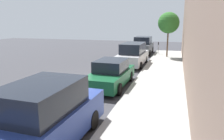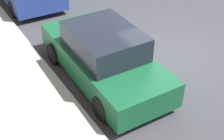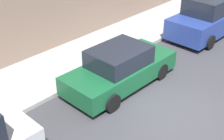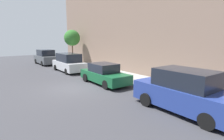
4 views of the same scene
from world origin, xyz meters
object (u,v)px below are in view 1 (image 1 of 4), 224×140
(parked_minivan_fourth, at_px, (133,54))
(street_tree, at_px, (169,23))
(parking_meter_far, at_px, (158,47))
(parked_sedan_third, at_px, (111,74))
(parked_suv_fifth, at_px, (143,46))
(parked_suv_second, at_px, (43,118))

(parked_minivan_fourth, bearing_deg, street_tree, 60.55)
(parking_meter_far, bearing_deg, street_tree, -59.16)
(parked_minivan_fourth, bearing_deg, parking_meter_far, 75.87)
(parking_meter_far, bearing_deg, parked_minivan_fourth, -104.13)
(parked_sedan_third, xyz_separation_m, parking_meter_far, (1.60, 12.90, 0.25))
(parked_minivan_fourth, distance_m, parked_suv_fifth, 7.08)
(parked_sedan_third, bearing_deg, street_tree, 76.81)
(parked_sedan_third, distance_m, parked_minivan_fourth, 6.55)
(parked_suv_second, bearing_deg, parked_sedan_third, 89.51)
(parked_suv_second, xyz_separation_m, parked_suv_fifth, (-0.16, 20.22, 0.00))
(parked_suv_fifth, xyz_separation_m, street_tree, (2.84, -2.44, 2.61))
(parked_suv_second, relative_size, parking_meter_far, 3.62)
(parked_suv_second, bearing_deg, parking_meter_far, 85.14)
(parked_suv_second, distance_m, parked_minivan_fourth, 13.14)
(parked_suv_fifth, bearing_deg, parked_suv_second, -89.55)
(parked_minivan_fourth, distance_m, parking_meter_far, 6.55)
(parked_sedan_third, bearing_deg, parked_suv_second, -90.49)
(parking_meter_far, distance_m, street_tree, 3.25)
(parked_suv_second, height_order, parked_minivan_fourth, parked_suv_second)
(parked_suv_fifth, relative_size, parking_meter_far, 3.59)
(parked_suv_fifth, bearing_deg, parked_minivan_fourth, -88.25)
(street_tree, bearing_deg, parking_meter_far, 120.84)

